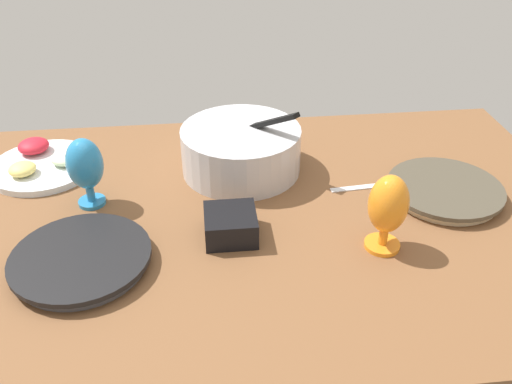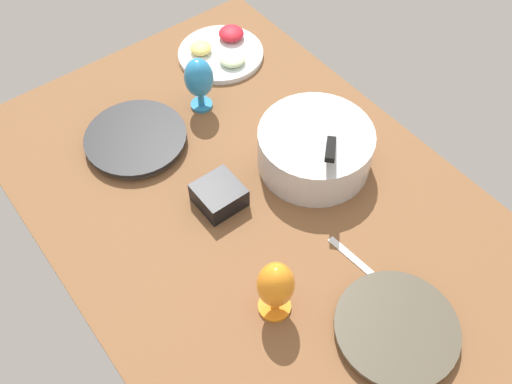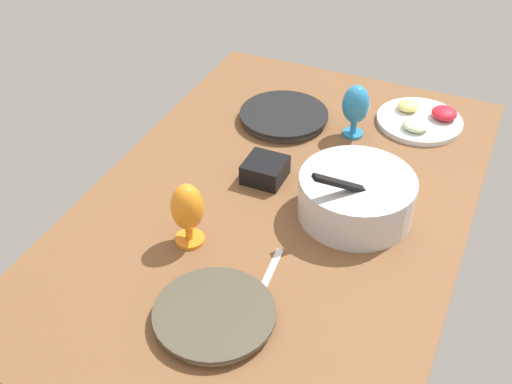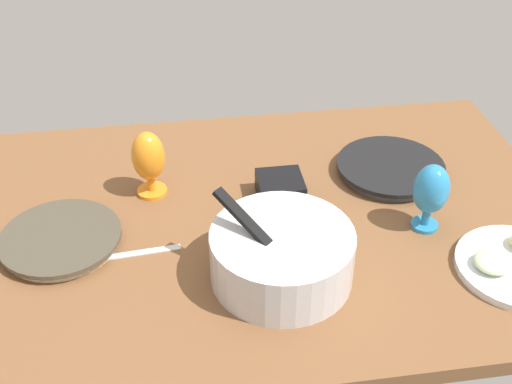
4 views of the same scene
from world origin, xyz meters
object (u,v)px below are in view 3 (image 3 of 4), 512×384
dinner_plate_right (214,315)px  square_bowl_black (265,169)px  hurricane_glass_blue (356,106)px  fruit_platter (421,119)px  hurricane_glass_orange (187,209)px  dinner_plate_left (284,116)px  mixing_bowl (356,195)px

dinner_plate_right → square_bowl_black: bearing=-169.0°
hurricane_glass_blue → fruit_platter: bearing=129.5°
fruit_platter → hurricane_glass_orange: (81.46, -42.98, 8.99)cm
dinner_plate_left → hurricane_glass_blue: size_ratio=1.66×
dinner_plate_left → hurricane_glass_blue: 25.33cm
mixing_bowl → hurricane_glass_orange: mixing_bowl is taller
dinner_plate_right → hurricane_glass_blue: (-87.75, 6.16, 9.20)cm
mixing_bowl → hurricane_glass_blue: (-38.05, -12.21, 4.17)cm
hurricane_glass_blue → mixing_bowl: bearing=17.8°
dinner_plate_right → hurricane_glass_orange: (-21.72, -18.14, 9.13)cm
hurricane_glass_blue → dinner_plate_left: bearing=-87.2°
fruit_platter → hurricane_glass_blue: (15.43, -18.69, 9.06)cm
square_bowl_black → fruit_platter: bearing=143.8°
dinner_plate_right → mixing_bowl: size_ratio=0.90×
dinner_plate_right → hurricane_glass_blue: 88.44cm
dinner_plate_right → fruit_platter: bearing=166.5°
fruit_platter → hurricane_glass_blue: bearing=-50.5°
dinner_plate_right → hurricane_glass_orange: size_ratio=1.57×
hurricane_glass_blue → square_bowl_black: (33.09, -16.79, -7.29)cm
hurricane_glass_blue → dinner_plate_right: bearing=-4.0°
fruit_platter → mixing_bowl: bearing=-6.9°
mixing_bowl → hurricane_glass_blue: size_ratio=1.78×
mixing_bowl → square_bowl_black: size_ratio=2.73×
dinner_plate_right → fruit_platter: 106.12cm
hurricane_glass_orange → hurricane_glass_blue: size_ratio=1.02×
fruit_platter → hurricane_glass_blue: size_ratio=1.58×
dinner_plate_left → square_bowl_black: size_ratio=2.54×
hurricane_glass_orange → mixing_bowl: bearing=127.5°
fruit_platter → square_bowl_black: 60.13cm
fruit_platter → hurricane_glass_orange: hurricane_glass_orange is taller
mixing_bowl → square_bowl_black: bearing=-99.7°
hurricane_glass_orange → dinner_plate_right: bearing=39.9°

